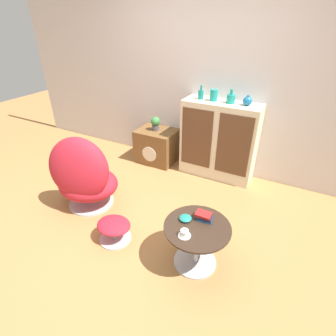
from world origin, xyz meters
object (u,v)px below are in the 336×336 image
(sideboard, at_px, (219,141))
(teacup, at_px, (184,234))
(vase_inner_right, at_px, (231,98))
(ottoman, at_px, (114,228))
(bowl, at_px, (185,218))
(vase_rightmost, at_px, (247,101))
(vase_inner_left, at_px, (214,95))
(vase_leftmost, at_px, (201,94))
(book_stack, at_px, (204,216))
(coffee_table, at_px, (196,240))
(tv_console, at_px, (157,146))
(egg_chair, at_px, (84,177))
(potted_plant, at_px, (155,123))

(sideboard, bearing_deg, teacup, -79.90)
(vase_inner_right, bearing_deg, ottoman, -108.38)
(vase_inner_right, xyz_separation_m, teacup, (0.22, -1.79, -0.66))
(bowl, bearing_deg, vase_rightmost, 87.63)
(teacup, bearing_deg, vase_inner_left, 103.96)
(ottoman, distance_m, bowl, 0.81)
(vase_leftmost, height_order, book_stack, vase_leftmost)
(book_stack, relative_size, bowl, 1.38)
(coffee_table, distance_m, vase_leftmost, 1.97)
(vase_inner_right, xyz_separation_m, bowl, (0.14, -1.61, -0.67))
(sideboard, height_order, tv_console, sideboard)
(egg_chair, height_order, coffee_table, egg_chair)
(vase_inner_left, xyz_separation_m, vase_inner_right, (0.23, 0.00, -0.01))
(tv_console, xyz_separation_m, vase_rightmost, (1.28, 0.05, 0.88))
(tv_console, xyz_separation_m, vase_inner_right, (1.07, 0.05, 0.88))
(vase_inner_right, xyz_separation_m, book_stack, (0.29, -1.52, -0.65))
(ottoman, relative_size, vase_inner_right, 2.04)
(ottoman, bearing_deg, vase_rightmost, 65.73)
(vase_leftmost, bearing_deg, teacup, -70.80)
(sideboard, height_order, ottoman, sideboard)
(potted_plant, bearing_deg, sideboard, 2.60)
(egg_chair, distance_m, teacup, 1.47)
(vase_leftmost, bearing_deg, egg_chair, -118.83)
(sideboard, xyz_separation_m, egg_chair, (-1.12, -1.47, -0.12))
(vase_leftmost, height_order, potted_plant, vase_leftmost)
(ottoman, relative_size, vase_inner_left, 2.48)
(vase_rightmost, bearing_deg, vase_inner_left, 180.00)
(vase_rightmost, bearing_deg, tv_console, -177.78)
(teacup, bearing_deg, book_stack, 76.16)
(vase_inner_left, bearing_deg, coffee_table, -73.08)
(egg_chair, height_order, vase_rightmost, vase_rightmost)
(ottoman, height_order, vase_rightmost, vase_rightmost)
(bowl, bearing_deg, book_stack, 30.23)
(egg_chair, distance_m, ottoman, 0.74)
(sideboard, bearing_deg, vase_rightmost, 0.72)
(vase_leftmost, relative_size, teacup, 1.64)
(sideboard, xyz_separation_m, potted_plant, (-0.99, -0.04, 0.10))
(vase_leftmost, distance_m, vase_inner_left, 0.18)
(coffee_table, bearing_deg, vase_inner_left, 106.92)
(vase_inner_left, distance_m, vase_inner_right, 0.23)
(sideboard, xyz_separation_m, book_stack, (0.39, -1.52, -0.05))
(sideboard, xyz_separation_m, ottoman, (-0.49, -1.76, -0.38))
(vase_rightmost, distance_m, teacup, 1.91)
(ottoman, xyz_separation_m, vase_rightmost, (0.79, 1.76, 0.98))
(sideboard, bearing_deg, vase_inner_left, 178.25)
(vase_leftmost, bearing_deg, sideboard, -0.73)
(vase_inner_right, bearing_deg, vase_inner_left, 180.00)
(sideboard, distance_m, book_stack, 1.57)
(egg_chair, distance_m, book_stack, 1.50)
(vase_inner_right, relative_size, potted_plant, 0.84)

